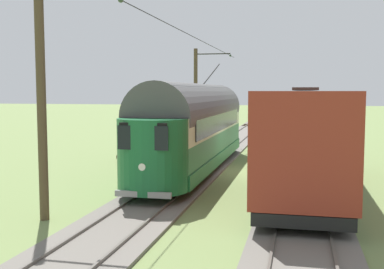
% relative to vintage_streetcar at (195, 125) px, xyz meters
% --- Properties ---
extents(ground_plane, '(220.00, 220.00, 0.00)m').
position_rel_vintage_streetcar_xyz_m(ground_plane, '(-2.56, -0.15, -2.25)').
color(ground_plane, olive).
extents(track_streetcar_siding, '(2.80, 80.00, 0.18)m').
position_rel_vintage_streetcar_xyz_m(track_streetcar_siding, '(-5.13, -0.47, -2.20)').
color(track_streetcar_siding, '#666059').
rests_on(track_streetcar_siding, ground).
extents(track_adjacent_siding, '(2.80, 80.00, 0.18)m').
position_rel_vintage_streetcar_xyz_m(track_adjacent_siding, '(0.00, -0.47, -2.20)').
color(track_adjacent_siding, '#666059').
rests_on(track_adjacent_siding, ground).
extents(vintage_streetcar, '(2.65, 16.23, 5.46)m').
position_rel_vintage_streetcar_xyz_m(vintage_streetcar, '(0.00, 0.00, 0.00)').
color(vintage_streetcar, '#196033').
rests_on(vintage_streetcar, ground).
extents(boxcar_adjacent, '(2.96, 13.26, 3.85)m').
position_rel_vintage_streetcar_xyz_m(boxcar_adjacent, '(-5.13, 3.71, -0.09)').
color(boxcar_adjacent, maroon).
rests_on(boxcar_adjacent, ground).
extents(catenary_pole_foreground, '(2.79, 0.28, 7.04)m').
position_rel_vintage_streetcar_xyz_m(catenary_pole_foreground, '(2.49, -11.77, 1.43)').
color(catenary_pole_foreground, '#4C3D28').
rests_on(catenary_pole_foreground, ground).
extents(catenary_pole_mid_near, '(2.79, 0.28, 7.04)m').
position_rel_vintage_streetcar_xyz_m(catenary_pole_mid_near, '(2.49, 9.80, 1.43)').
color(catenary_pole_mid_near, '#4C3D28').
rests_on(catenary_pole_mid_near, ground).
extents(overhead_wire_run, '(2.58, 47.13, 0.18)m').
position_rel_vintage_streetcar_xyz_m(overhead_wire_run, '(0.04, 9.07, 4.24)').
color(overhead_wire_run, black).
rests_on(overhead_wire_run, ground).
extents(spare_tie_stack, '(2.40, 2.40, 0.54)m').
position_rel_vintage_streetcar_xyz_m(spare_tie_stack, '(3.71, -2.29, -1.98)').
color(spare_tie_stack, '#2D2316').
rests_on(spare_tie_stack, ground).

